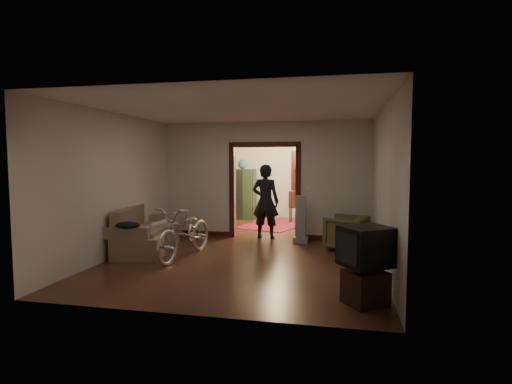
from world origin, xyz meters
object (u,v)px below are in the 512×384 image
(sofa, at_px, (148,229))
(desk, at_px, (318,210))
(person, at_px, (266,201))
(bicycle, at_px, (185,232))
(locker, at_px, (242,194))
(armchair, at_px, (346,233))

(sofa, relative_size, desk, 2.00)
(person, bearing_deg, desk, -104.91)
(bicycle, relative_size, locker, 1.20)
(armchair, distance_m, desk, 3.89)
(person, bearing_deg, bicycle, 67.70)
(locker, bearing_deg, sofa, -90.58)
(bicycle, height_order, armchair, bicycle)
(desk, bearing_deg, person, -129.76)
(desk, bearing_deg, bicycle, -133.04)
(person, distance_m, locker, 3.30)
(desk, bearing_deg, sofa, -143.92)
(armchair, relative_size, person, 0.45)
(locker, bearing_deg, armchair, -41.15)
(person, height_order, locker, person)
(person, relative_size, desk, 1.80)
(bicycle, relative_size, person, 1.07)
(sofa, bearing_deg, person, 29.17)
(armchair, bearing_deg, person, -96.08)
(bicycle, distance_m, desk, 5.61)
(armchair, distance_m, person, 2.15)
(armchair, relative_size, locker, 0.50)
(sofa, xyz_separation_m, person, (2.16, 1.78, 0.44))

